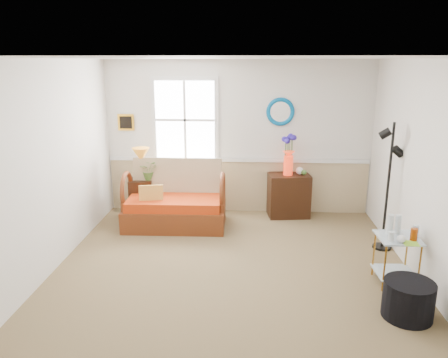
# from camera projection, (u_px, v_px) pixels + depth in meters

# --- Properties ---
(floor) EXTENTS (4.50, 5.00, 0.01)m
(floor) POSITION_uv_depth(u_px,v_px,m) (231.00, 277.00, 5.36)
(floor) COLOR brown
(floor) RESTS_ON ground
(ceiling) EXTENTS (4.50, 5.00, 0.01)m
(ceiling) POSITION_uv_depth(u_px,v_px,m) (232.00, 58.00, 4.68)
(ceiling) COLOR white
(ceiling) RESTS_ON walls
(walls) EXTENTS (4.51, 5.01, 2.60)m
(walls) POSITION_uv_depth(u_px,v_px,m) (231.00, 175.00, 5.02)
(walls) COLOR silver
(walls) RESTS_ON floor
(wainscot) EXTENTS (4.46, 0.02, 0.90)m
(wainscot) POSITION_uv_depth(u_px,v_px,m) (238.00, 186.00, 7.63)
(wainscot) COLOR tan
(wainscot) RESTS_ON walls
(chair_rail) EXTENTS (4.46, 0.04, 0.06)m
(chair_rail) POSITION_uv_depth(u_px,v_px,m) (238.00, 160.00, 7.50)
(chair_rail) COLOR silver
(chair_rail) RESTS_ON walls
(window) EXTENTS (1.14, 0.06, 1.44)m
(window) POSITION_uv_depth(u_px,v_px,m) (185.00, 120.00, 7.38)
(window) COLOR white
(window) RESTS_ON walls
(picture) EXTENTS (0.28, 0.03, 0.28)m
(picture) POSITION_uv_depth(u_px,v_px,m) (126.00, 122.00, 7.46)
(picture) COLOR #C3891D
(picture) RESTS_ON walls
(mirror) EXTENTS (0.47, 0.07, 0.47)m
(mirror) POSITION_uv_depth(u_px,v_px,m) (280.00, 112.00, 7.25)
(mirror) COLOR #0276C7
(mirror) RESTS_ON walls
(loveseat) EXTENTS (1.60, 0.93, 1.03)m
(loveseat) POSITION_uv_depth(u_px,v_px,m) (175.00, 195.00, 6.90)
(loveseat) COLOR #6F310E
(loveseat) RESTS_ON floor
(throw_pillow) EXTENTS (0.38, 0.16, 0.37)m
(throw_pillow) POSITION_uv_depth(u_px,v_px,m) (151.00, 197.00, 6.77)
(throw_pillow) COLOR #B75F20
(throw_pillow) RESTS_ON loveseat
(lamp_stand) EXTENTS (0.42, 0.42, 0.67)m
(lamp_stand) POSITION_uv_depth(u_px,v_px,m) (142.00, 199.00, 7.31)
(lamp_stand) COLOR black
(lamp_stand) RESTS_ON floor
(table_lamp) EXTENTS (0.31, 0.31, 0.52)m
(table_lamp) POSITION_uv_depth(u_px,v_px,m) (141.00, 164.00, 7.19)
(table_lamp) COLOR #C3751B
(table_lamp) RESTS_ON lamp_stand
(potted_plant) EXTENTS (0.31, 0.34, 0.25)m
(potted_plant) POSITION_uv_depth(u_px,v_px,m) (149.00, 172.00, 7.18)
(potted_plant) COLOR #43712F
(potted_plant) RESTS_ON lamp_stand
(cabinet) EXTENTS (0.73, 0.52, 0.73)m
(cabinet) POSITION_uv_depth(u_px,v_px,m) (289.00, 195.00, 7.39)
(cabinet) COLOR black
(cabinet) RESTS_ON floor
(flower_vase) EXTENTS (0.26, 0.26, 0.67)m
(flower_vase) POSITION_uv_depth(u_px,v_px,m) (289.00, 155.00, 7.20)
(flower_vase) COLOR red
(flower_vase) RESTS_ON cabinet
(side_table) EXTENTS (0.48, 0.48, 0.59)m
(side_table) POSITION_uv_depth(u_px,v_px,m) (396.00, 260.00, 5.15)
(side_table) COLOR #B07924
(side_table) RESTS_ON floor
(tabletop_items) EXTENTS (0.44, 0.44, 0.25)m
(tabletop_items) POSITION_uv_depth(u_px,v_px,m) (404.00, 228.00, 5.00)
(tabletop_items) COLOR silver
(tabletop_items) RESTS_ON side_table
(floor_lamp) EXTENTS (0.33, 0.33, 1.79)m
(floor_lamp) POSITION_uv_depth(u_px,v_px,m) (388.00, 187.00, 5.96)
(floor_lamp) COLOR black
(floor_lamp) RESTS_ON floor
(ottoman) EXTENTS (0.52, 0.52, 0.39)m
(ottoman) POSITION_uv_depth(u_px,v_px,m) (408.00, 300.00, 4.49)
(ottoman) COLOR black
(ottoman) RESTS_ON floor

